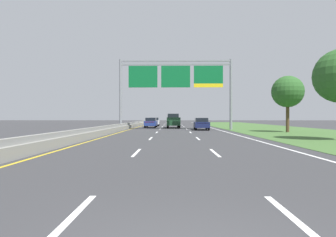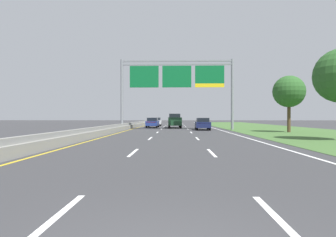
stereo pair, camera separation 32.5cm
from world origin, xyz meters
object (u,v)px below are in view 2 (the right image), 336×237
at_px(pickup_truck_darkgreen, 175,121).
at_px(car_white_left_lane_sedan, 156,122).
at_px(overhead_sign_gantry, 177,80).
at_px(car_navy_right_lane_sedan, 203,124).
at_px(car_blue_left_lane_sedan, 153,122).
at_px(roadside_tree_mid, 289,92).

relative_size(pickup_truck_darkgreen, car_white_left_lane_sedan, 1.24).
xyz_separation_m(overhead_sign_gantry, pickup_truck_darkgreen, (-0.30, 6.46, -5.57)).
height_order(pickup_truck_darkgreen, car_navy_right_lane_sedan, pickup_truck_darkgreen).
bearing_deg(pickup_truck_darkgreen, car_navy_right_lane_sedan, -154.36).
bearing_deg(car_navy_right_lane_sedan, overhead_sign_gantry, 79.43).
xyz_separation_m(overhead_sign_gantry, car_navy_right_lane_sedan, (3.35, -0.70, -5.83)).
bearing_deg(car_navy_right_lane_sedan, pickup_truck_darkgreen, 28.25).
distance_m(pickup_truck_darkgreen, car_blue_left_lane_sedan, 3.77).
distance_m(overhead_sign_gantry, car_blue_left_lane_sedan, 10.42).
distance_m(overhead_sign_gantry, roadside_tree_mid, 14.00).
xyz_separation_m(car_blue_left_lane_sedan, car_navy_right_lane_sedan, (7.19, -8.44, 0.00)).
distance_m(pickup_truck_darkgreen, car_white_left_lane_sedan, 10.77).
bearing_deg(car_navy_right_lane_sedan, roadside_tree_mid, -121.25).
xyz_separation_m(pickup_truck_darkgreen, roadside_tree_mid, (12.56, -12.85, 3.38)).
bearing_deg(car_white_left_lane_sedan, pickup_truck_darkgreen, -160.99).
relative_size(overhead_sign_gantry, car_navy_right_lane_sedan, 3.39).
relative_size(overhead_sign_gantry, car_white_left_lane_sedan, 3.42).
height_order(pickup_truck_darkgreen, car_white_left_lane_sedan, pickup_truck_darkgreen).
distance_m(overhead_sign_gantry, car_white_left_lane_sedan, 18.04).
bearing_deg(roadside_tree_mid, pickup_truck_darkgreen, 134.36).
bearing_deg(roadside_tree_mid, car_blue_left_lane_sedan, 138.75).
relative_size(car_blue_left_lane_sedan, car_white_left_lane_sedan, 1.01).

